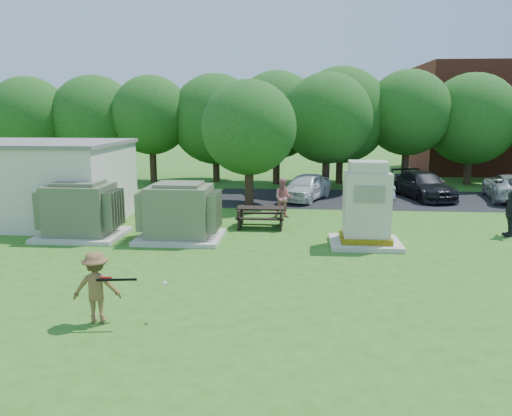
# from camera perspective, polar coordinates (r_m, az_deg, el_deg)

# --- Properties ---
(ground) EXTENTS (120.00, 120.00, 0.00)m
(ground) POSITION_cam_1_polar(r_m,az_deg,el_deg) (13.63, -1.49, -8.62)
(ground) COLOR #2D6619
(ground) RESTS_ON ground
(service_building) EXTENTS (10.00, 5.00, 3.20)m
(service_building) POSITION_cam_1_polar(r_m,az_deg,el_deg) (23.55, -27.04, 2.57)
(service_building) COLOR beige
(service_building) RESTS_ON ground
(parking_strip) EXTENTS (20.00, 6.00, 0.01)m
(parking_strip) POSITION_cam_1_polar(r_m,az_deg,el_deg) (27.21, 16.67, 0.91)
(parking_strip) COLOR #232326
(parking_strip) RESTS_ON ground
(transformer_left) EXTENTS (3.00, 2.40, 2.07)m
(transformer_left) POSITION_cam_1_polar(r_m,az_deg,el_deg) (19.34, -19.42, -0.35)
(transformer_left) COLOR beige
(transformer_left) RESTS_ON ground
(transformer_right) EXTENTS (3.00, 2.40, 2.07)m
(transformer_right) POSITION_cam_1_polar(r_m,az_deg,el_deg) (18.13, -8.71, -0.57)
(transformer_right) COLOR beige
(transformer_right) RESTS_ON ground
(generator_cabinet) EXTENTS (2.40, 1.96, 2.92)m
(generator_cabinet) POSITION_cam_1_polar(r_m,az_deg,el_deg) (17.46, 12.50, -0.13)
(generator_cabinet) COLOR beige
(generator_cabinet) RESTS_ON ground
(picnic_table) EXTENTS (1.89, 1.42, 0.81)m
(picnic_table) POSITION_cam_1_polar(r_m,az_deg,el_deg) (19.89, 0.55, -0.78)
(picnic_table) COLOR black
(picnic_table) RESTS_ON ground
(batter) EXTENTS (1.12, 0.76, 1.60)m
(batter) POSITION_cam_1_polar(r_m,az_deg,el_deg) (11.57, -17.77, -8.60)
(batter) COLOR brown
(batter) RESTS_ON ground
(person_at_picnic) EXTENTS (0.85, 0.67, 1.72)m
(person_at_picnic) POSITION_cam_1_polar(r_m,az_deg,el_deg) (21.67, 3.17, 1.15)
(person_at_picnic) COLOR #C76970
(person_at_picnic) RESTS_ON ground
(person_walking_right) EXTENTS (0.52, 1.04, 1.71)m
(person_walking_right) POSITION_cam_1_polar(r_m,az_deg,el_deg) (20.65, 27.07, -0.57)
(person_walking_right) COLOR black
(person_walking_right) RESTS_ON ground
(car_white) EXTENTS (3.08, 4.42, 1.40)m
(car_white) POSITION_cam_1_polar(r_m,az_deg,el_deg) (26.10, 5.72, 2.45)
(car_white) COLOR silver
(car_white) RESTS_ON ground
(car_silver_a) EXTENTS (1.62, 4.08, 1.32)m
(car_silver_a) POSITION_cam_1_polar(r_m,az_deg,el_deg) (26.86, 13.24, 2.37)
(car_silver_a) COLOR silver
(car_silver_a) RESTS_ON ground
(car_dark) EXTENTS (3.02, 5.09, 1.38)m
(car_dark) POSITION_cam_1_polar(r_m,az_deg,el_deg) (27.89, 18.58, 2.47)
(car_dark) COLOR black
(car_dark) RESTS_ON ground
(car_silver_b) EXTENTS (3.07, 5.19, 1.35)m
(car_silver_b) POSITION_cam_1_polar(r_m,az_deg,el_deg) (29.12, 27.12, 2.13)
(car_silver_b) COLOR silver
(car_silver_b) RESTS_ON ground
(batting_equipment) EXTENTS (1.39, 0.56, 0.28)m
(batting_equipment) POSITION_cam_1_polar(r_m,az_deg,el_deg) (11.19, -14.98, -7.96)
(batting_equipment) COLOR black
(batting_equipment) RESTS_ON ground
(tree_row) EXTENTS (41.30, 13.30, 7.30)m
(tree_row) POSITION_cam_1_polar(r_m,az_deg,el_deg) (31.25, 5.62, 10.23)
(tree_row) COLOR #47301E
(tree_row) RESTS_ON ground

